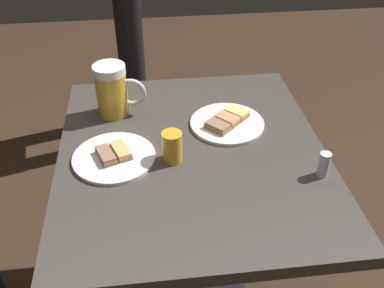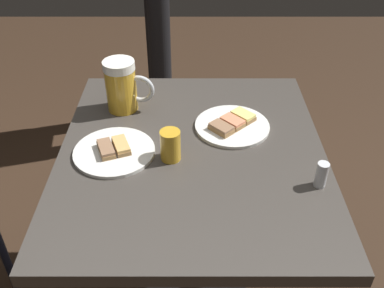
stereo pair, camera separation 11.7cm
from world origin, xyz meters
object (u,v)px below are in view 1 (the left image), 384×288
Objects in this scene: plate_far at (114,157)px; beer_glass_small at (172,147)px; plate_near at (227,122)px; beer_mug at (113,90)px; salt_shaker at (324,165)px.

beer_glass_small is (0.15, -0.02, 0.03)m from plate_far.
beer_glass_small reaches higher than plate_near.
plate_near is at bearing 20.50° from plate_far.
beer_mug is (-0.33, 0.10, 0.07)m from plate_near.
plate_far is 0.16m from beer_glass_small.
salt_shaker is (0.52, -0.13, 0.03)m from plate_far.
salt_shaker is at bearing -34.23° from beer_mug.
salt_shaker reaches higher than plate_near.
plate_near is 2.54× the size of beer_glass_small.
plate_near is 0.35m from plate_far.
beer_glass_small is (0.15, -0.25, -0.04)m from beer_mug.
beer_mug is 0.63m from salt_shaker.
salt_shaker is (0.52, -0.35, -0.05)m from beer_mug.
plate_near is 1.36× the size of beer_mug.
beer_glass_small reaches higher than salt_shaker.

